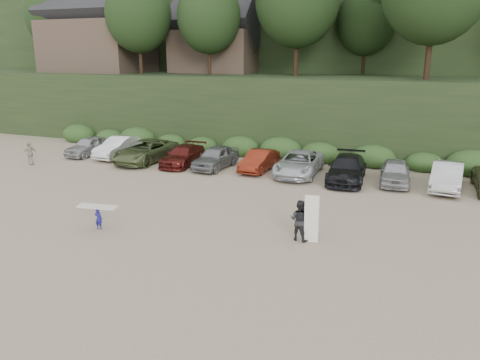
% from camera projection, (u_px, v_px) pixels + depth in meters
% --- Properties ---
extents(ground, '(120.00, 120.00, 0.00)m').
position_uv_depth(ground, '(238.00, 224.00, 22.47)').
color(ground, tan).
rests_on(ground, ground).
extents(hillside_backdrop, '(90.00, 41.50, 28.00)m').
position_uv_depth(hillside_backdrop, '(358.00, 22.00, 51.76)').
color(hillside_backdrop, black).
rests_on(hillside_backdrop, ground).
extents(parked_cars, '(39.64, 6.44, 1.64)m').
position_uv_depth(parked_cars, '(318.00, 166.00, 30.60)').
color(parked_cars, '#A5A6AA').
rests_on(parked_cars, ground).
extents(distant_walker, '(0.70, 1.08, 1.71)m').
position_uv_depth(distant_walker, '(30.00, 153.00, 33.98)').
color(distant_walker, '#A9A08F').
rests_on(distant_walker, ground).
extents(child_surfer, '(1.95, 0.84, 1.13)m').
position_uv_depth(child_surfer, '(98.00, 213.00, 21.60)').
color(child_surfer, navy).
rests_on(child_surfer, ground).
extents(adult_surfer, '(1.38, 0.86, 2.16)m').
position_uv_depth(adult_surfer, '(301.00, 220.00, 20.25)').
color(adult_surfer, black).
rests_on(adult_surfer, ground).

